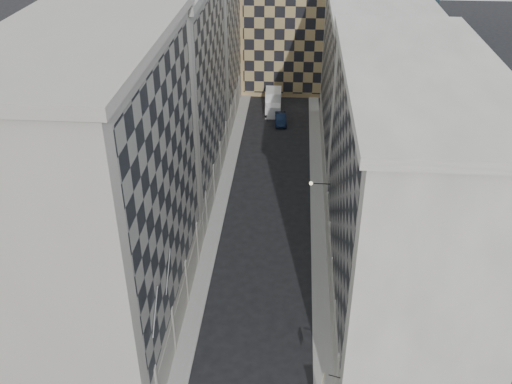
% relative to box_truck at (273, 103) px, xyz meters
% --- Properties ---
extents(sidewalk_west, '(1.50, 100.00, 0.15)m').
position_rel_box_truck_xyz_m(sidewalk_west, '(-4.49, -25.40, -1.24)').
color(sidewalk_west, '#979792').
rests_on(sidewalk_west, ground).
extents(sidewalk_east, '(1.50, 100.00, 0.15)m').
position_rel_box_truck_xyz_m(sidewalk_east, '(6.01, -25.40, -1.24)').
color(sidewalk_east, '#979792').
rests_on(sidewalk_east, ground).
extents(bldg_left_a, '(10.80, 22.80, 23.70)m').
position_rel_box_truck_xyz_m(bldg_left_a, '(-10.12, -44.40, 10.51)').
color(bldg_left_a, '#A39E93').
rests_on(bldg_left_a, ground).
extents(bldg_left_b, '(10.80, 22.80, 22.70)m').
position_rel_box_truck_xyz_m(bldg_left_b, '(-10.12, -22.40, 10.01)').
color(bldg_left_b, gray).
rests_on(bldg_left_b, ground).
extents(bldg_left_c, '(10.80, 22.80, 21.70)m').
position_rel_box_truck_xyz_m(bldg_left_c, '(-10.12, -0.40, 9.51)').
color(bldg_left_c, '#A39E93').
rests_on(bldg_left_c, ground).
extents(bldg_right_a, '(10.80, 26.80, 20.70)m').
position_rel_box_truck_xyz_m(bldg_right_a, '(11.64, -40.40, 9.00)').
color(bldg_right_a, '#A7A499').
rests_on(bldg_right_a, ground).
extents(bldg_right_b, '(10.80, 28.80, 19.70)m').
position_rel_box_truck_xyz_m(bldg_right_b, '(11.66, -13.40, 8.53)').
color(bldg_right_b, '#A7A499').
rests_on(bldg_right_b, ground).
extents(tan_block, '(16.80, 14.80, 18.80)m').
position_rel_box_truck_xyz_m(tan_block, '(2.76, 12.49, 8.12)').
color(tan_block, tan).
rests_on(tan_block, ground).
extents(flagpoles_left, '(0.10, 6.33, 2.33)m').
position_rel_box_truck_xyz_m(flagpoles_left, '(-5.14, -49.40, 6.68)').
color(flagpoles_left, gray).
rests_on(flagpoles_left, ground).
extents(bracket_lamp, '(1.98, 0.36, 0.36)m').
position_rel_box_truck_xyz_m(bracket_lamp, '(5.14, -31.40, 4.88)').
color(bracket_lamp, black).
rests_on(bracket_lamp, ground).
extents(box_truck, '(2.37, 5.57, 3.03)m').
position_rel_box_truck_xyz_m(box_truck, '(0.00, 0.00, 0.00)').
color(box_truck, silver).
rests_on(box_truck, ground).
extents(dark_car, '(1.81, 4.41, 1.42)m').
position_rel_box_truck_xyz_m(dark_car, '(1.26, -4.29, -0.61)').
color(dark_car, '#0F1C39').
rests_on(dark_car, ground).
extents(shop_sign, '(1.20, 0.67, 0.75)m').
position_rel_box_truck_xyz_m(shop_sign, '(5.73, -52.40, 2.52)').
color(shop_sign, black).
rests_on(shop_sign, ground).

